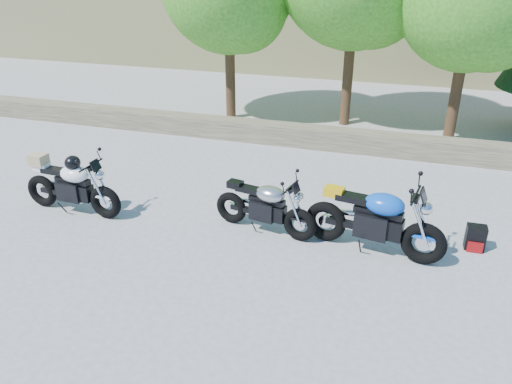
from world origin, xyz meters
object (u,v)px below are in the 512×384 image
at_px(white_bike, 71,184).
at_px(blue_bike, 375,221).
at_px(silver_bike, 265,207).
at_px(backpack, 475,238).

bearing_deg(white_bike, blue_bike, 5.25).
distance_m(silver_bike, blue_bike, 1.86).
relative_size(silver_bike, backpack, 4.58).
bearing_deg(silver_bike, backpack, 18.24).
height_order(blue_bike, backpack, blue_bike).
height_order(white_bike, backpack, white_bike).
bearing_deg(white_bike, backpack, 9.27).
bearing_deg(blue_bike, white_bike, -168.09).
bearing_deg(silver_bike, white_bike, -163.68).
bearing_deg(backpack, blue_bike, -161.43).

